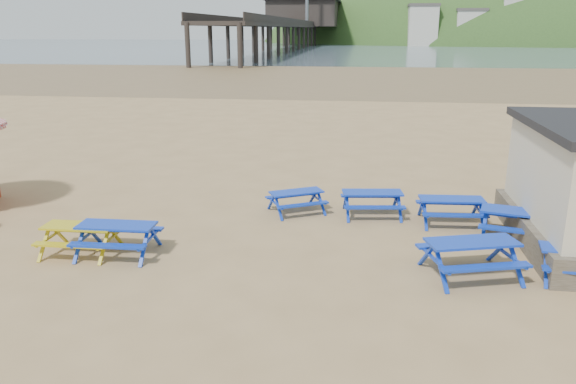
# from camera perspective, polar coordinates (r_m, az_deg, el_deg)

# --- Properties ---
(ground) EXTENTS (400.00, 400.00, 0.00)m
(ground) POSITION_cam_1_polar(r_m,az_deg,el_deg) (14.33, -4.15, -5.39)
(ground) COLOR tan
(ground) RESTS_ON ground
(wet_sand) EXTENTS (400.00, 400.00, 0.00)m
(wet_sand) POSITION_cam_1_polar(r_m,az_deg,el_deg) (68.29, 5.34, 11.76)
(wet_sand) COLOR olive
(wet_sand) RESTS_ON ground
(sea) EXTENTS (400.00, 400.00, 0.00)m
(sea) POSITION_cam_1_polar(r_m,az_deg,el_deg) (183.13, 6.93, 14.49)
(sea) COLOR #4C5F6C
(sea) RESTS_ON ground
(picnic_table_blue_a) EXTENTS (1.97, 1.85, 0.65)m
(picnic_table_blue_a) POSITION_cam_1_polar(r_m,az_deg,el_deg) (16.67, 0.86, -1.00)
(picnic_table_blue_a) COLOR #1246B8
(picnic_table_blue_a) RESTS_ON ground
(picnic_table_blue_b) EXTENTS (1.89, 1.60, 0.72)m
(picnic_table_blue_b) POSITION_cam_1_polar(r_m,az_deg,el_deg) (16.57, 8.53, -1.17)
(picnic_table_blue_b) COLOR #1246B8
(picnic_table_blue_b) RESTS_ON ground
(picnic_table_blue_c) EXTENTS (1.85, 1.53, 0.74)m
(picnic_table_blue_c) POSITION_cam_1_polar(r_m,az_deg,el_deg) (16.36, 16.21, -1.86)
(picnic_table_blue_c) COLOR #1246B8
(picnic_table_blue_c) RESTS_ON ground
(picnic_table_blue_d) EXTENTS (1.87, 1.52, 0.77)m
(picnic_table_blue_d) POSITION_cam_1_polar(r_m,az_deg,el_deg) (14.20, -16.91, -4.61)
(picnic_table_blue_d) COLOR #1246B8
(picnic_table_blue_d) RESTS_ON ground
(picnic_table_blue_e) EXTENTS (2.34, 2.08, 0.83)m
(picnic_table_blue_e) POSITION_cam_1_polar(r_m,az_deg,el_deg) (13.06, 18.08, -6.44)
(picnic_table_blue_e) COLOR #1246B8
(picnic_table_blue_e) RESTS_ON ground
(picnic_table_yellow) EXTENTS (1.75, 1.42, 0.72)m
(picnic_table_yellow) POSITION_cam_1_polar(r_m,az_deg,el_deg) (14.56, -20.32, -4.52)
(picnic_table_yellow) COLOR gold
(picnic_table_yellow) RESTS_ON ground
(pier) EXTENTS (24.00, 220.00, 39.29)m
(pier) POSITION_cam_1_polar(r_m,az_deg,el_deg) (192.38, 1.44, 16.31)
(pier) COLOR black
(pier) RESTS_ON ground
(picnic_table_blue_g) EXTENTS (2.26, 2.00, 0.81)m
(picnic_table_blue_g) POSITION_cam_1_polar(r_m,az_deg,el_deg) (15.61, 22.45, -3.20)
(picnic_table_blue_g) COLOR #1246B8
(picnic_table_blue_g) RESTS_ON ground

